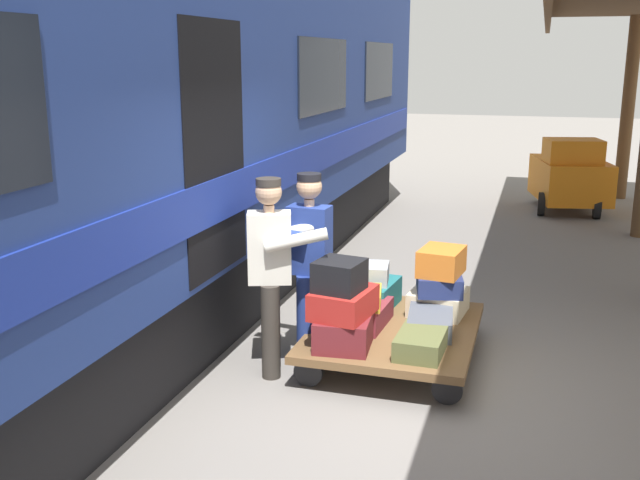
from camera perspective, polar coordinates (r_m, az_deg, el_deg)
The scene contains 18 objects.
ground_plane at distance 5.98m, azimuth 9.00°, elevation -12.62°, with size 60.00×60.00×0.00m, color slate.
train_car at distance 6.65m, azimuth -20.06°, elevation 7.97°, with size 3.02×17.23×4.00m.
luggage_cart at distance 6.66m, azimuth 5.74°, elevation -7.11°, with size 1.43×1.81×0.32m.
suitcase_olive_duffel at distance 6.11m, azimuth 7.86°, elevation -7.86°, with size 0.37×0.58×0.17m, color brown.
suitcase_teal_softside at distance 7.12m, azimuth 3.99°, elevation -4.18°, with size 0.44×0.59×0.25m, color #1E666B.
suitcase_maroon_trunk at distance 6.21m, azimuth 1.94°, elevation -6.92°, with size 0.44×0.63×0.26m, color maroon.
suitcase_cream_canvas at distance 7.02m, azimuth 9.15°, elevation -4.75°, with size 0.49×0.51×0.22m, color beige.
suitcase_burgundy_valise at distance 6.67m, azimuth 3.04°, elevation -5.73°, with size 0.49×0.62×0.19m, color maroon.
suitcase_slate_roller at distance 6.57m, azimuth 8.55°, elevation -6.29°, with size 0.38×0.61×0.17m, color #4C515B.
suitcase_gray_aluminum at distance 7.03m, azimuth 3.83°, elevation -2.59°, with size 0.36×0.36×0.18m, color #9EA0A5.
suitcase_red_plastic at distance 6.11m, azimuth 1.82°, elevation -4.86°, with size 0.43×0.55×0.23m, color #AD231E.
suitcase_navy_fabric at distance 6.93m, azimuth 9.22°, elevation -3.30°, with size 0.40×0.50×0.18m, color navy.
suitcase_orange_carryall at distance 6.86m, azimuth 9.39°, elevation -1.65°, with size 0.36×0.47×0.25m, color #CC6B23.
suitcase_black_hardshell at distance 6.01m, azimuth 1.52°, elevation -2.77°, with size 0.36×0.37×0.25m, color black.
suitcase_yellow_case at distance 6.59m, azimuth 2.87°, elevation -4.45°, with size 0.43×0.45×0.14m, color gold.
porter_in_overalls at distance 6.44m, azimuth -0.99°, elevation -1.66°, with size 0.68×0.45×1.70m.
porter_by_door at distance 6.19m, azimuth -3.72°, elevation -2.32°, with size 0.73×0.57×1.70m.
baggage_tug at distance 13.68m, azimuth 18.83°, elevation 4.72°, with size 1.44×1.90×1.30m.
Camera 1 is at (-0.64, 5.31, 2.67)m, focal length 41.29 mm.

